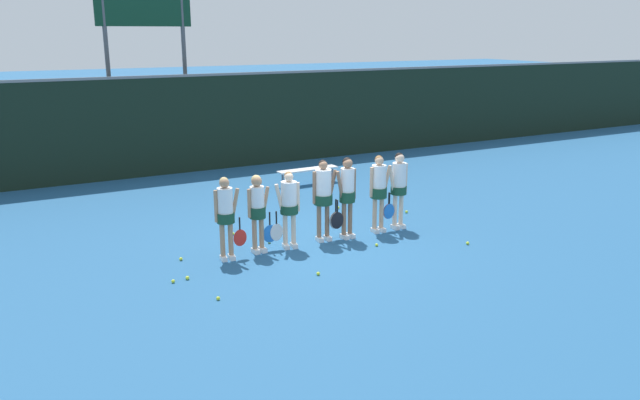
{
  "coord_description": "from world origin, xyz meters",
  "views": [
    {
      "loc": [
        -6.14,
        -11.35,
        4.44
      ],
      "look_at": [
        0.0,
        -0.0,
        0.95
      ],
      "focal_mm": 35.0,
      "sensor_mm": 36.0,
      "label": 1
    }
  ],
  "objects_px": {
    "player_3": "(323,193)",
    "tennis_ball_4": "(269,242)",
    "player_1": "(258,207)",
    "player_5": "(379,187)",
    "player_2": "(289,204)",
    "tennis_ball_3": "(218,298)",
    "tennis_ball_9": "(233,234)",
    "tennis_ball_0": "(181,259)",
    "bench_courtside": "(308,171)",
    "player_4": "(347,191)",
    "tennis_ball_1": "(407,212)",
    "player_6": "(399,184)",
    "tennis_ball_11": "(377,245)",
    "player_0": "(226,212)",
    "tennis_ball_2": "(338,208)",
    "scoreboard": "(145,31)",
    "tennis_ball_6": "(223,229)",
    "tennis_ball_7": "(318,274)",
    "tennis_ball_5": "(187,278)",
    "tennis_ball_8": "(173,281)",
    "tennis_ball_10": "(468,243)"
  },
  "relations": [
    {
      "from": "player_0",
      "to": "player_5",
      "type": "height_order",
      "value": "player_5"
    },
    {
      "from": "bench_courtside",
      "to": "player_0",
      "type": "relative_size",
      "value": 1.13
    },
    {
      "from": "tennis_ball_2",
      "to": "tennis_ball_6",
      "type": "relative_size",
      "value": 1.0
    },
    {
      "from": "scoreboard",
      "to": "player_2",
      "type": "relative_size",
      "value": 3.52
    },
    {
      "from": "player_3",
      "to": "tennis_ball_10",
      "type": "height_order",
      "value": "player_3"
    },
    {
      "from": "scoreboard",
      "to": "player_6",
      "type": "bearing_deg",
      "value": -71.59
    },
    {
      "from": "player_2",
      "to": "tennis_ball_9",
      "type": "distance_m",
      "value": 1.82
    },
    {
      "from": "tennis_ball_7",
      "to": "tennis_ball_11",
      "type": "relative_size",
      "value": 1.05
    },
    {
      "from": "tennis_ball_4",
      "to": "tennis_ball_9",
      "type": "distance_m",
      "value": 1.04
    },
    {
      "from": "tennis_ball_4",
      "to": "tennis_ball_10",
      "type": "height_order",
      "value": "same"
    },
    {
      "from": "tennis_ball_3",
      "to": "tennis_ball_1",
      "type": "bearing_deg",
      "value": 24.92
    },
    {
      "from": "player_4",
      "to": "tennis_ball_2",
      "type": "xyz_separation_m",
      "value": [
        1.01,
        2.12,
        -1.04
      ]
    },
    {
      "from": "tennis_ball_3",
      "to": "tennis_ball_10",
      "type": "xyz_separation_m",
      "value": [
        5.7,
        0.18,
        0.0
      ]
    },
    {
      "from": "tennis_ball_5",
      "to": "bench_courtside",
      "type": "bearing_deg",
      "value": 45.92
    },
    {
      "from": "tennis_ball_3",
      "to": "player_2",
      "type": "bearing_deg",
      "value": 39.49
    },
    {
      "from": "scoreboard",
      "to": "tennis_ball_9",
      "type": "xyz_separation_m",
      "value": [
        -0.33,
        -8.39,
        -4.42
      ]
    },
    {
      "from": "player_3",
      "to": "tennis_ball_2",
      "type": "xyz_separation_m",
      "value": [
        1.55,
        2.02,
        -1.04
      ]
    },
    {
      "from": "player_5",
      "to": "tennis_ball_1",
      "type": "height_order",
      "value": "player_5"
    },
    {
      "from": "tennis_ball_9",
      "to": "tennis_ball_0",
      "type": "bearing_deg",
      "value": -145.51
    },
    {
      "from": "player_1",
      "to": "player_5",
      "type": "height_order",
      "value": "player_5"
    },
    {
      "from": "tennis_ball_3",
      "to": "tennis_ball_10",
      "type": "height_order",
      "value": "tennis_ball_10"
    },
    {
      "from": "tennis_ball_2",
      "to": "tennis_ball_11",
      "type": "bearing_deg",
      "value": -104.23
    },
    {
      "from": "bench_courtside",
      "to": "player_2",
      "type": "relative_size",
      "value": 1.16
    },
    {
      "from": "tennis_ball_9",
      "to": "tennis_ball_10",
      "type": "xyz_separation_m",
      "value": [
        4.21,
        -3.03,
        0.0
      ]
    },
    {
      "from": "player_1",
      "to": "tennis_ball_3",
      "type": "distance_m",
      "value": 2.63
    },
    {
      "from": "bench_courtside",
      "to": "tennis_ball_5",
      "type": "relative_size",
      "value": 26.75
    },
    {
      "from": "tennis_ball_9",
      "to": "tennis_ball_8",
      "type": "bearing_deg",
      "value": -133.03
    },
    {
      "from": "tennis_ball_2",
      "to": "tennis_ball_7",
      "type": "distance_m",
      "value": 4.59
    },
    {
      "from": "tennis_ball_4",
      "to": "tennis_ball_9",
      "type": "xyz_separation_m",
      "value": [
        -0.48,
        0.92,
        -0.0
      ]
    },
    {
      "from": "player_2",
      "to": "tennis_ball_11",
      "type": "distance_m",
      "value": 2.09
    },
    {
      "from": "player_2",
      "to": "player_1",
      "type": "bearing_deg",
      "value": -174.65
    },
    {
      "from": "scoreboard",
      "to": "tennis_ball_0",
      "type": "height_order",
      "value": "scoreboard"
    },
    {
      "from": "tennis_ball_4",
      "to": "bench_courtside",
      "type": "bearing_deg",
      "value": 53.84
    },
    {
      "from": "bench_courtside",
      "to": "tennis_ball_7",
      "type": "distance_m",
      "value": 7.28
    },
    {
      "from": "tennis_ball_11",
      "to": "player_0",
      "type": "bearing_deg",
      "value": 165.87
    },
    {
      "from": "player_5",
      "to": "tennis_ball_6",
      "type": "bearing_deg",
      "value": 152.37
    },
    {
      "from": "tennis_ball_7",
      "to": "tennis_ball_9",
      "type": "bearing_deg",
      "value": 100.26
    },
    {
      "from": "player_3",
      "to": "tennis_ball_4",
      "type": "distance_m",
      "value": 1.58
    },
    {
      "from": "tennis_ball_1",
      "to": "tennis_ball_2",
      "type": "relative_size",
      "value": 1.0
    },
    {
      "from": "player_0",
      "to": "player_3",
      "type": "xyz_separation_m",
      "value": [
        2.27,
        0.13,
        0.07
      ]
    },
    {
      "from": "tennis_ball_1",
      "to": "tennis_ball_6",
      "type": "bearing_deg",
      "value": 169.17
    },
    {
      "from": "tennis_ball_6",
      "to": "tennis_ball_9",
      "type": "height_order",
      "value": "tennis_ball_6"
    },
    {
      "from": "tennis_ball_1",
      "to": "player_6",
      "type": "bearing_deg",
      "value": -135.76
    },
    {
      "from": "tennis_ball_4",
      "to": "tennis_ball_6",
      "type": "height_order",
      "value": "same"
    },
    {
      "from": "player_3",
      "to": "player_4",
      "type": "xyz_separation_m",
      "value": [
        0.54,
        -0.1,
        0.01
      ]
    },
    {
      "from": "tennis_ball_6",
      "to": "tennis_ball_11",
      "type": "distance_m",
      "value": 3.64
    },
    {
      "from": "tennis_ball_3",
      "to": "tennis_ball_2",
      "type": "bearing_deg",
      "value": 40.27
    },
    {
      "from": "tennis_ball_0",
      "to": "tennis_ball_10",
      "type": "bearing_deg",
      "value": -19.3
    },
    {
      "from": "player_1",
      "to": "tennis_ball_5",
      "type": "distance_m",
      "value": 2.13
    },
    {
      "from": "tennis_ball_2",
      "to": "tennis_ball_6",
      "type": "bearing_deg",
      "value": -174.93
    }
  ]
}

